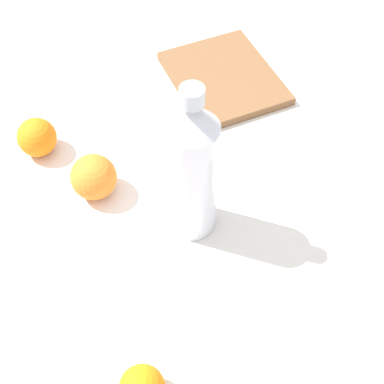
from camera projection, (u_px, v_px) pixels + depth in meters
The scene contains 5 objects.
ground_plane at pixel (175, 219), 0.93m from camera, with size 2.40×2.40×0.00m, color silver.
water_bottle at pixel (192, 169), 0.82m from camera, with size 0.08×0.08×0.29m.
orange_0 at pixel (94, 177), 0.93m from camera, with size 0.08×0.08×0.08m, color orange.
orange_1 at pixel (37, 137), 1.00m from camera, with size 0.07×0.07×0.07m, color orange.
cutting_board at pixel (224, 78), 1.13m from camera, with size 0.24×0.20×0.02m, color brown.
Camera 1 is at (0.52, -0.10, 0.77)m, focal length 52.22 mm.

